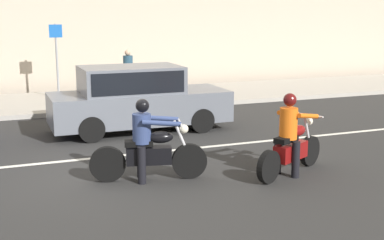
{
  "coord_description": "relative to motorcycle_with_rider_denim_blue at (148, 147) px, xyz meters",
  "views": [
    {
      "loc": [
        -1.94,
        -9.78,
        3.05
      ],
      "look_at": [
        1.56,
        -0.8,
        1.05
      ],
      "focal_mm": 48.04,
      "sensor_mm": 36.0,
      "label": 1
    }
  ],
  "objects": [
    {
      "name": "ground_plane",
      "position": [
        -0.64,
        0.93,
        -0.63
      ],
      "size": [
        80.0,
        80.0,
        0.0
      ],
      "primitive_type": "plane",
      "color": "#2A2A2A"
    },
    {
      "name": "sidewalk_slab",
      "position": [
        -0.64,
        8.93,
        -0.56
      ],
      "size": [
        40.0,
        4.4,
        0.14
      ],
      "primitive_type": "cube",
      "color": "#A8A399",
      "rests_on": "ground_plane"
    },
    {
      "name": "lane_marking_stripe",
      "position": [
        -0.8,
        1.83,
        -0.63
      ],
      "size": [
        18.0,
        0.14,
        0.01
      ],
      "primitive_type": "cube",
      "color": "silver",
      "rests_on": "ground_plane"
    },
    {
      "name": "motorcycle_with_rider_denim_blue",
      "position": [
        0.0,
        0.0,
        0.0
      ],
      "size": [
        2.15,
        0.82,
        1.54
      ],
      "color": "black",
      "rests_on": "ground_plane"
    },
    {
      "name": "motorcycle_with_rider_orange_stripe",
      "position": [
        2.66,
        -0.64,
        0.02
      ],
      "size": [
        1.94,
        1.11,
        1.59
      ],
      "color": "black",
      "rests_on": "ground_plane"
    },
    {
      "name": "parked_sedan_slate_gray",
      "position": [
        0.89,
        4.06,
        0.25
      ],
      "size": [
        4.64,
        1.82,
        1.72
      ],
      "color": "slate",
      "rests_on": "ground_plane"
    },
    {
      "name": "street_sign_post",
      "position": [
        -0.47,
        9.47,
        1.06
      ],
      "size": [
        0.44,
        0.08,
        2.58
      ],
      "color": "gray",
      "rests_on": "sidewalk_slab"
    },
    {
      "name": "pedestrian_bystander",
      "position": [
        1.88,
        8.79,
        0.48
      ],
      "size": [
        0.34,
        0.34,
        1.68
      ],
      "color": "black",
      "rests_on": "sidewalk_slab"
    }
  ]
}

